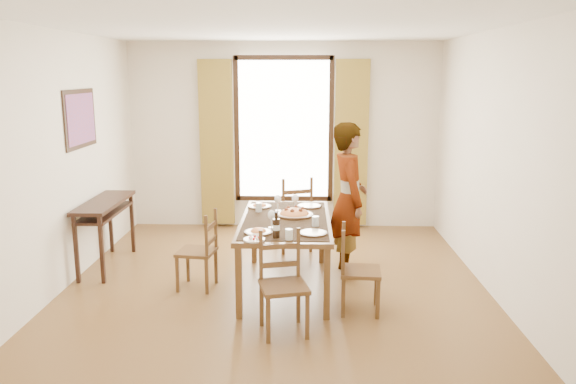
{
  "coord_description": "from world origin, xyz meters",
  "views": [
    {
      "loc": [
        0.3,
        -5.7,
        2.26
      ],
      "look_at": [
        0.13,
        0.21,
        1.0
      ],
      "focal_mm": 35.0,
      "sensor_mm": 36.0,
      "label": 1
    }
  ],
  "objects_px": {
    "dining_table": "(286,225)",
    "man": "(349,200)",
    "console_table": "(105,210)",
    "pasta_platter": "(294,211)"
  },
  "relations": [
    {
      "from": "console_table",
      "to": "dining_table",
      "type": "bearing_deg",
      "value": -15.69
    },
    {
      "from": "dining_table",
      "to": "man",
      "type": "distance_m",
      "value": 0.85
    },
    {
      "from": "dining_table",
      "to": "pasta_platter",
      "type": "relative_size",
      "value": 4.29
    },
    {
      "from": "man",
      "to": "console_table",
      "type": "bearing_deg",
      "value": 78.69
    },
    {
      "from": "console_table",
      "to": "pasta_platter",
      "type": "height_order",
      "value": "pasta_platter"
    },
    {
      "from": "console_table",
      "to": "pasta_platter",
      "type": "distance_m",
      "value": 2.28
    },
    {
      "from": "dining_table",
      "to": "console_table",
      "type": "bearing_deg",
      "value": 164.31
    },
    {
      "from": "dining_table",
      "to": "man",
      "type": "relative_size",
      "value": 0.99
    },
    {
      "from": "console_table",
      "to": "pasta_platter",
      "type": "relative_size",
      "value": 3.0
    },
    {
      "from": "pasta_platter",
      "to": "man",
      "type": "bearing_deg",
      "value": 27.75
    }
  ]
}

